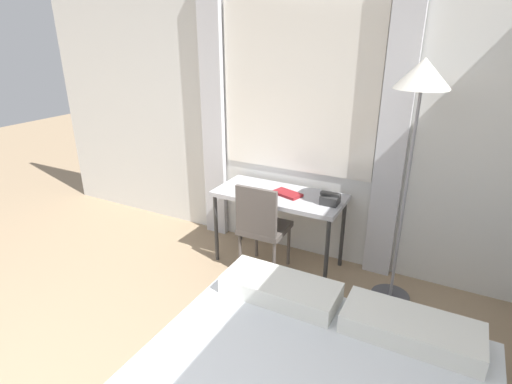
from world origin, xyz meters
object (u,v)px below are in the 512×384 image
Objects in this scene: book at (287,194)px; desk_chair at (262,224)px; desk at (279,200)px; telephone at (330,199)px; standing_lamp at (419,100)px.

desk_chair is at bearing -121.61° from book.
telephone reaches higher than desk.
telephone is 0.58× the size of book.
telephone is (0.54, 0.21, 0.27)m from desk_chair.
telephone is 0.40m from book.
standing_lamp is 6.61× the size of book.
desk_chair reaches higher than book.
telephone reaches higher than book.
book is (0.14, 0.23, 0.24)m from desk_chair.
desk is at bearing 176.18° from standing_lamp.
telephone is (0.48, -0.01, 0.11)m from desk.
standing_lamp reaches higher than telephone.
telephone is at bearing 174.25° from standing_lamp.
standing_lamp is (1.08, -0.07, 0.99)m from desk.
desk is at bearing -179.14° from book.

